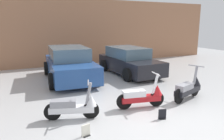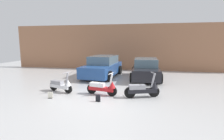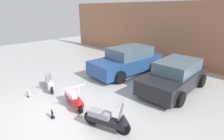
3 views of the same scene
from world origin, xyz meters
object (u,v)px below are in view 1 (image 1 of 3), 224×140
scooter_front_left (74,106)px  placard_near_right_scooter (162,115)px  scooter_front_right (143,96)px  placard_near_left_scooter (86,131)px  car_rear_center (129,61)px  scooter_front_center (189,88)px  car_rear_left (70,64)px

scooter_front_left → placard_near_right_scooter: 2.22m
scooter_front_right → placard_near_left_scooter: bearing=-145.2°
scooter_front_left → car_rear_center: car_rear_center is taller
scooter_front_right → placard_near_left_scooter: scooter_front_right is taller
scooter_front_left → scooter_front_center: scooter_front_center is taller
scooter_front_right → placard_near_left_scooter: size_ratio=5.39×
scooter_front_left → scooter_front_right: scooter_front_right is taller
scooter_front_right → scooter_front_center: bearing=11.3°
scooter_front_left → scooter_front_center: bearing=17.9°
car_rear_center → placard_near_left_scooter: size_ratio=14.43×
scooter_front_center → placard_near_left_scooter: size_ratio=5.51×
scooter_front_left → placard_near_left_scooter: size_ratio=5.07×
car_rear_center → scooter_front_left: bearing=-45.9°
car_rear_center → scooter_front_right: bearing=-25.9°
car_rear_center → placard_near_right_scooter: size_ratio=14.43×
scooter_front_center → car_rear_center: bearing=70.6°
car_rear_left → placard_near_right_scooter: size_ratio=16.13×
scooter_front_right → car_rear_left: size_ratio=0.33×
scooter_front_right → car_rear_left: 4.24m
scooter_front_left → car_rear_left: car_rear_left is taller
scooter_front_right → scooter_front_left: bearing=-170.9°
scooter_front_right → placard_near_right_scooter: (0.02, -0.87, -0.24)m
scooter_front_center → car_rear_left: 4.96m
placard_near_left_scooter → scooter_front_center: bearing=12.8°
car_rear_left → car_rear_center: 2.83m
car_rear_left → placard_near_left_scooter: size_ratio=16.13×
scooter_front_center → placard_near_left_scooter: 3.82m
scooter_front_center → car_rear_center: size_ratio=0.38×
car_rear_center → placard_near_right_scooter: bearing=-21.7°
car_rear_left → scooter_front_center: bearing=38.8°
scooter_front_left → scooter_front_right: size_ratio=0.94×
scooter_front_left → placard_near_right_scooter: bearing=-6.1°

